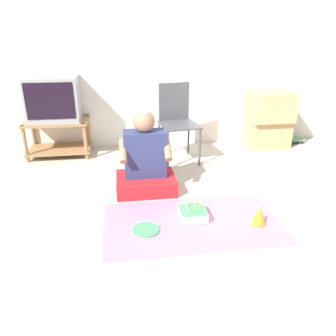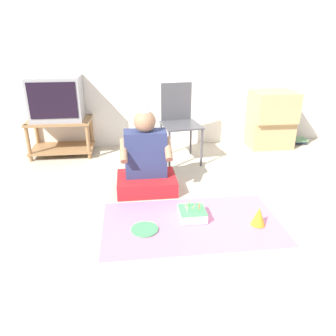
{
  "view_description": "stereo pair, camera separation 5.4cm",
  "coord_description": "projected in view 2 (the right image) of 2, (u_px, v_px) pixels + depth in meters",
  "views": [
    {
      "loc": [
        -0.92,
        -1.94,
        1.41
      ],
      "look_at": [
        -0.57,
        0.55,
        0.35
      ],
      "focal_mm": 35.0,
      "sensor_mm": 36.0,
      "label": 1
    },
    {
      "loc": [
        -0.87,
        -1.95,
        1.41
      ],
      "look_at": [
        -0.57,
        0.55,
        0.35
      ],
      "focal_mm": 35.0,
      "sensor_mm": 36.0,
      "label": 2
    }
  ],
  "objects": [
    {
      "name": "birthday_cake",
      "position": [
        192.0,
        214.0,
        2.64
      ],
      "size": [
        0.21,
        0.21,
        0.14
      ],
      "color": "silver",
      "rests_on": "party_cloth"
    },
    {
      "name": "folding_chair",
      "position": [
        179.0,
        118.0,
        3.71
      ],
      "size": [
        0.46,
        0.48,
        0.87
      ],
      "color": "#4C4C51",
      "rests_on": "ground_plane"
    },
    {
      "name": "party_cloth",
      "position": [
        192.0,
        223.0,
        2.59
      ],
      "size": [
        1.4,
        0.79,
        0.01
      ],
      "color": "pink",
      "rests_on": "ground_plane"
    },
    {
      "name": "wall_back",
      "position": [
        197.0,
        42.0,
        3.97
      ],
      "size": [
        6.4,
        0.06,
        2.55
      ],
      "color": "white",
      "rests_on": "ground_plane"
    },
    {
      "name": "book_pile",
      "position": [
        299.0,
        141.0,
        4.39
      ],
      "size": [
        0.2,
        0.15,
        0.07
      ],
      "color": "#333338",
      "rests_on": "ground_plane"
    },
    {
      "name": "ground_plane",
      "position": [
        253.0,
        236.0,
        2.43
      ],
      "size": [
        16.0,
        16.0,
        0.0
      ],
      "primitive_type": "plane",
      "color": "#BCB29E"
    },
    {
      "name": "party_hat_blue",
      "position": [
        259.0,
        216.0,
        2.53
      ],
      "size": [
        0.11,
        0.11,
        0.15
      ],
      "color": "gold",
      "rests_on": "party_cloth"
    },
    {
      "name": "tv_stand",
      "position": [
        61.0,
        134.0,
        3.94
      ],
      "size": [
        0.74,
        0.46,
        0.44
      ],
      "color": "#997047",
      "rests_on": "ground_plane"
    },
    {
      "name": "paper_plate",
      "position": [
        145.0,
        229.0,
        2.49
      ],
      "size": [
        0.21,
        0.21,
        0.01
      ],
      "color": "#4CB266",
      "rests_on": "party_cloth"
    },
    {
      "name": "person_seated",
      "position": [
        146.0,
        162.0,
        3.05
      ],
      "size": [
        0.55,
        0.42,
        0.84
      ],
      "color": "red",
      "rests_on": "ground_plane"
    },
    {
      "name": "tv",
      "position": [
        56.0,
        98.0,
        3.78
      ],
      "size": [
        0.58,
        0.43,
        0.5
      ],
      "color": "#99999E",
      "rests_on": "tv_stand"
    },
    {
      "name": "cardboard_box_stack",
      "position": [
        272.0,
        118.0,
        4.16
      ],
      "size": [
        0.55,
        0.46,
        0.71
      ],
      "color": "tan",
      "rests_on": "ground_plane"
    }
  ]
}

